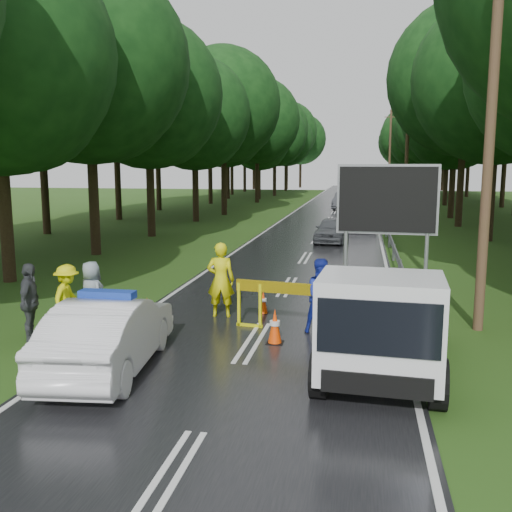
% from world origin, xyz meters
% --- Properties ---
extents(ground, '(160.00, 160.00, 0.00)m').
position_xyz_m(ground, '(0.00, 0.00, 0.00)').
color(ground, '#2A4714').
rests_on(ground, ground).
extents(road, '(7.00, 140.00, 0.02)m').
position_xyz_m(road, '(0.00, 30.00, 0.01)').
color(road, black).
rests_on(road, ground).
extents(guardrail, '(0.12, 60.06, 0.70)m').
position_xyz_m(guardrail, '(3.70, 29.67, 0.55)').
color(guardrail, gray).
rests_on(guardrail, ground).
extents(utility_pole_near, '(1.40, 0.24, 10.00)m').
position_xyz_m(utility_pole_near, '(5.20, 2.00, 5.06)').
color(utility_pole_near, '#4D3A24').
rests_on(utility_pole_near, ground).
extents(utility_pole_mid, '(1.40, 0.24, 10.00)m').
position_xyz_m(utility_pole_mid, '(5.20, 28.00, 5.06)').
color(utility_pole_mid, '#4D3A24').
rests_on(utility_pole_mid, ground).
extents(utility_pole_far, '(1.40, 0.24, 10.00)m').
position_xyz_m(utility_pole_far, '(5.20, 54.00, 5.06)').
color(utility_pole_far, '#4D3A24').
rests_on(utility_pole_far, ground).
extents(police_sedan, '(1.99, 4.52, 1.59)m').
position_xyz_m(police_sedan, '(-2.40, -2.25, 0.73)').
color(police_sedan, white).
rests_on(police_sedan, ground).
extents(work_truck, '(2.48, 5.07, 3.94)m').
position_xyz_m(work_truck, '(2.77, -1.49, 1.07)').
color(work_truck, gray).
rests_on(work_truck, ground).
extents(barrier, '(2.88, 0.49, 1.20)m').
position_xyz_m(barrier, '(0.80, 1.00, 0.91)').
color(barrier, '#D4D80B').
rests_on(barrier, ground).
extents(officer, '(0.77, 0.55, 1.99)m').
position_xyz_m(officer, '(-1.24, 2.00, 1.00)').
color(officer, yellow).
rests_on(officer, ground).
extents(civilian, '(1.07, 0.98, 1.79)m').
position_xyz_m(civilian, '(1.47, 1.08, 0.89)').
color(civilian, '#18269C').
rests_on(civilian, ground).
extents(bystander_left, '(0.66, 1.09, 1.65)m').
position_xyz_m(bystander_left, '(-4.51, 0.00, 0.82)').
color(bystander_left, '#F0EE0D').
rests_on(bystander_left, ground).
extents(bystander_mid, '(0.69, 1.12, 1.79)m').
position_xyz_m(bystander_mid, '(-5.01, -0.76, 0.89)').
color(bystander_mid, '#3C3F43').
rests_on(bystander_mid, ground).
extents(bystander_right, '(0.96, 0.87, 1.65)m').
position_xyz_m(bystander_right, '(-4.11, 0.47, 0.83)').
color(bystander_right, gray).
rests_on(bystander_right, ground).
extents(queue_car_first, '(1.83, 3.93, 1.30)m').
position_xyz_m(queue_car_first, '(0.84, 17.33, 0.65)').
color(queue_car_first, '#45484D').
rests_on(queue_car_first, ground).
extents(queue_car_second, '(2.23, 4.62, 1.30)m').
position_xyz_m(queue_car_second, '(2.17, 23.33, 0.65)').
color(queue_car_second, '#ADAEB5').
rests_on(queue_car_second, ground).
extents(queue_car_third, '(2.63, 5.01, 1.34)m').
position_xyz_m(queue_car_third, '(1.68, 29.60, 0.67)').
color(queue_car_third, black).
rests_on(queue_car_third, ground).
extents(queue_car_fourth, '(2.21, 4.89, 1.56)m').
position_xyz_m(queue_car_fourth, '(0.80, 39.68, 0.78)').
color(queue_car_fourth, '#3A3C41').
rests_on(queue_car_fourth, ground).
extents(cone_near_left, '(0.35, 0.35, 0.73)m').
position_xyz_m(cone_near_left, '(-2.90, -1.23, 0.36)').
color(cone_near_left, black).
rests_on(cone_near_left, ground).
extents(cone_center, '(0.38, 0.38, 0.80)m').
position_xyz_m(cone_center, '(0.50, 0.00, 0.39)').
color(cone_center, black).
rests_on(cone_center, ground).
extents(cone_far, '(0.31, 0.31, 0.65)m').
position_xyz_m(cone_far, '(-0.20, 2.50, 0.32)').
color(cone_far, black).
rests_on(cone_far, ground).
extents(cone_left_mid, '(0.36, 0.36, 0.77)m').
position_xyz_m(cone_left_mid, '(-2.76, 0.65, 0.37)').
color(cone_left_mid, black).
rests_on(cone_left_mid, ground).
extents(cone_right, '(0.31, 0.31, 0.67)m').
position_xyz_m(cone_right, '(3.50, 2.08, 0.32)').
color(cone_right, black).
rests_on(cone_right, ground).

